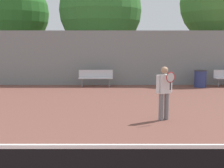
% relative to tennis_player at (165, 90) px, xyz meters
% --- Properties ---
extents(tennis_player, '(0.53, 0.51, 1.60)m').
position_rel_tennis_player_xyz_m(tennis_player, '(0.00, 0.00, 0.00)').
color(tennis_player, slate).
rests_on(tennis_player, ground_plane).
extents(bench_courtside_far, '(1.79, 0.40, 0.88)m').
position_rel_tennis_player_xyz_m(bench_courtside_far, '(-2.40, 7.12, -0.36)').
color(bench_courtside_far, silver).
rests_on(bench_courtside_far, ground_plane).
extents(trash_bin, '(0.65, 0.65, 0.88)m').
position_rel_tennis_player_xyz_m(trash_bin, '(3.04, 6.95, -0.46)').
color(trash_bin, navy).
rests_on(trash_bin, ground_plane).
extents(back_fence, '(29.69, 0.06, 2.94)m').
position_rel_tennis_player_xyz_m(back_fence, '(-3.12, 7.82, 0.57)').
color(back_fence, gray).
rests_on(back_fence, ground_plane).
extents(tree_green_tall, '(5.06, 5.06, 7.30)m').
position_rel_tennis_player_xyz_m(tree_green_tall, '(5.21, 10.63, 3.85)').
color(tree_green_tall, brown).
rests_on(tree_green_tall, ground_plane).
extents(tree_green_broad, '(5.01, 5.01, 6.88)m').
position_rel_tennis_player_xyz_m(tree_green_broad, '(-8.58, 13.54, 3.46)').
color(tree_green_broad, brown).
rests_on(tree_green_broad, ground_plane).
extents(tree_dark_dense, '(5.48, 5.48, 7.17)m').
position_rel_tennis_player_xyz_m(tree_dark_dense, '(-2.32, 12.08, 3.52)').
color(tree_dark_dense, brown).
rests_on(tree_dark_dense, ground_plane).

